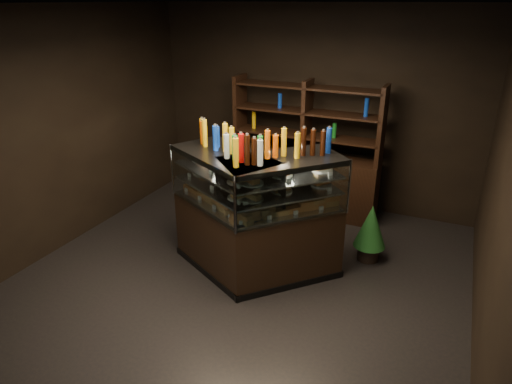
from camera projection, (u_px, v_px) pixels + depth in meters
ground at (242, 276)px, 5.42m from camera, size 5.00×5.00×0.00m
room_shell at (240, 115)px, 4.66m from camera, size 5.02×5.02×3.01m
display_case at (253, 235)px, 5.34m from camera, size 2.11×1.44×1.47m
food_display at (253, 189)px, 5.10m from camera, size 1.74×1.00×0.45m
bottles_top at (253, 143)px, 4.90m from camera, size 1.57×0.86×0.30m
potted_conifer at (371, 225)px, 5.58m from camera, size 0.39×0.39×0.84m
back_shelving at (304, 173)px, 6.88m from camera, size 2.20×0.43×2.00m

